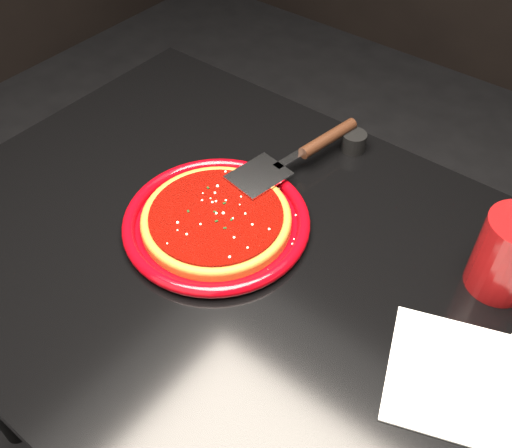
{
  "coord_description": "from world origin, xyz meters",
  "views": [
    {
      "loc": [
        0.33,
        -0.45,
        1.44
      ],
      "look_at": [
        -0.06,
        0.05,
        0.77
      ],
      "focal_mm": 40.0,
      "sensor_mm": 36.0,
      "label": 1
    }
  ],
  "objects": [
    {
      "name": "pizza_server",
      "position": [
        -0.1,
        0.22,
        0.79
      ],
      "size": [
        0.15,
        0.34,
        0.02
      ],
      "primitive_type": null,
      "rotation": [
        0.0,
        0.0,
        -0.17
      ],
      "color": "silver",
      "rests_on": "plate"
    },
    {
      "name": "cup",
      "position": [
        0.29,
        0.2,
        0.82
      ],
      "size": [
        0.1,
        0.1,
        0.13
      ],
      "primitive_type": "cylinder",
      "rotation": [
        0.0,
        0.0,
        -0.05
      ],
      "color": "maroon",
      "rests_on": "table"
    },
    {
      "name": "parmesan_dusting",
      "position": [
        -0.12,
        0.02,
        0.78
      ],
      "size": [
        0.21,
        0.21,
        0.01
      ],
      "primitive_type": null,
      "color": "beige",
      "rests_on": "plate"
    },
    {
      "name": "pizza_crust",
      "position": [
        -0.12,
        0.02,
        0.77
      ],
      "size": [
        0.32,
        0.32,
        0.01
      ],
      "primitive_type": "cylinder",
      "rotation": [
        0.0,
        0.0,
        -0.33
      ],
      "color": "brown",
      "rests_on": "plate"
    },
    {
      "name": "pizza_sauce",
      "position": [
        -0.12,
        0.02,
        0.78
      ],
      "size": [
        0.28,
        0.28,
        0.01
      ],
      "primitive_type": "cylinder",
      "rotation": [
        0.0,
        0.0,
        -0.33
      ],
      "color": "#630602",
      "rests_on": "plate"
    },
    {
      "name": "plate",
      "position": [
        -0.12,
        0.02,
        0.76
      ],
      "size": [
        0.4,
        0.4,
        0.02
      ],
      "primitive_type": "cylinder",
      "rotation": [
        0.0,
        0.0,
        -0.33
      ],
      "color": "#720208",
      "rests_on": "table"
    },
    {
      "name": "basil_flecks",
      "position": [
        -0.12,
        0.02,
        0.78
      ],
      "size": [
        0.2,
        0.2,
        0.0
      ],
      "primitive_type": null,
      "color": "black",
      "rests_on": "plate"
    },
    {
      "name": "ramekin",
      "position": [
        -0.05,
        0.34,
        0.77
      ],
      "size": [
        0.05,
        0.05,
        0.04
      ],
      "primitive_type": "cylinder",
      "rotation": [
        0.0,
        0.0,
        0.02
      ],
      "color": "black",
      "rests_on": "table"
    },
    {
      "name": "pizza_crust_rim",
      "position": [
        -0.12,
        0.02,
        0.77
      ],
      "size": [
        0.32,
        0.32,
        0.02
      ],
      "primitive_type": "torus",
      "rotation": [
        0.0,
        0.0,
        -0.33
      ],
      "color": "brown",
      "rests_on": "plate"
    },
    {
      "name": "napkin_a",
      "position": [
        0.31,
        0.01,
        0.75
      ],
      "size": [
        0.23,
        0.23,
        0.0
      ],
      "primitive_type": "cube",
      "rotation": [
        0.0,
        0.0,
        0.35
      ],
      "color": "silver",
      "rests_on": "table"
    },
    {
      "name": "table",
      "position": [
        0.0,
        0.0,
        0.38
      ],
      "size": [
        1.2,
        0.8,
        0.75
      ],
      "primitive_type": "cube",
      "color": "black",
      "rests_on": "floor"
    }
  ]
}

